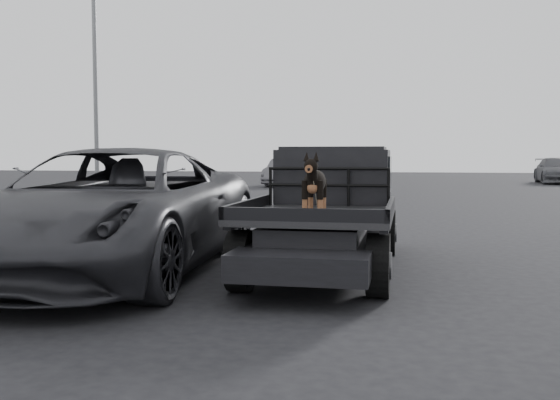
% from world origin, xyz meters
% --- Properties ---
extents(ground, '(120.00, 120.00, 0.00)m').
position_xyz_m(ground, '(0.00, 0.00, 0.00)').
color(ground, black).
rests_on(ground, ground).
extents(flatbed_ute, '(2.00, 5.40, 0.92)m').
position_xyz_m(flatbed_ute, '(-0.29, 2.15, 0.46)').
color(flatbed_ute, black).
rests_on(flatbed_ute, ground).
extents(ute_cab, '(1.72, 1.30, 0.88)m').
position_xyz_m(ute_cab, '(-0.29, 3.10, 1.36)').
color(ute_cab, black).
rests_on(ute_cab, flatbed_ute).
extents(headache_rack, '(1.80, 0.08, 0.55)m').
position_xyz_m(headache_rack, '(-0.29, 2.35, 1.20)').
color(headache_rack, black).
rests_on(headache_rack, flatbed_ute).
extents(dog, '(0.32, 0.60, 0.74)m').
position_xyz_m(dog, '(-0.22, 0.53, 1.29)').
color(dog, black).
rests_on(dog, flatbed_ute).
extents(parked_suv, '(3.30, 6.55, 1.78)m').
position_xyz_m(parked_suv, '(-3.24, 1.35, 0.89)').
color(parked_suv, '#2E2E33').
rests_on(parked_suv, ground).
extents(distant_car_a, '(1.79, 4.68, 1.52)m').
position_xyz_m(distant_car_a, '(-5.86, 27.43, 0.76)').
color(distant_car_a, '#555459').
rests_on(distant_car_a, ground).
extents(distant_car_b, '(2.50, 5.54, 1.57)m').
position_xyz_m(distant_car_b, '(9.83, 34.08, 0.79)').
color(distant_car_b, '#4F5055').
rests_on(distant_car_b, ground).
extents(floodlight_near, '(1.08, 0.28, 14.57)m').
position_xyz_m(floodlight_near, '(-11.71, 16.85, 7.89)').
color(floodlight_near, slate).
rests_on(floodlight_near, ground).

